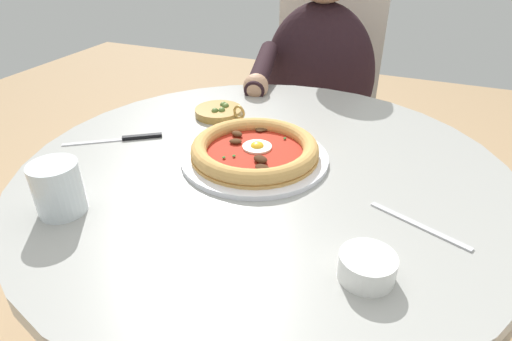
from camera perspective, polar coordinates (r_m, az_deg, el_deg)
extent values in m
cylinder|color=#999993|center=(0.85, 1.11, -0.43)|extent=(0.95, 0.95, 0.04)
cylinder|color=gray|center=(1.07, 0.91, -16.89)|extent=(0.10, 0.10, 0.68)
cylinder|color=white|center=(0.86, -0.17, 1.74)|extent=(0.29, 0.29, 0.01)
cylinder|color=tan|center=(0.85, -0.17, 2.21)|extent=(0.25, 0.25, 0.01)
torus|color=tan|center=(0.85, -0.17, 2.98)|extent=(0.25, 0.25, 0.03)
cylinder|color=#A82314|center=(0.85, -0.17, 2.51)|extent=(0.23, 0.23, 0.00)
cylinder|color=white|center=(0.86, 0.15, 3.20)|extent=(0.06, 0.06, 0.00)
ellipsoid|color=yellow|center=(0.86, 0.15, 3.32)|extent=(0.03, 0.03, 0.02)
ellipsoid|color=#4C2D19|center=(0.88, -2.74, 3.92)|extent=(0.03, 0.03, 0.01)
ellipsoid|color=#3D2314|center=(0.81, 0.70, 1.50)|extent=(0.03, 0.04, 0.01)
ellipsoid|color=#3D2314|center=(0.78, 0.87, 0.37)|extent=(0.03, 0.04, 0.01)
ellipsoid|color=#4C2D19|center=(0.93, 0.84, 5.61)|extent=(0.04, 0.04, 0.01)
ellipsoid|color=#4C2D19|center=(0.91, -2.56, 4.92)|extent=(0.02, 0.03, 0.01)
ellipsoid|color=#2D6B28|center=(0.83, -2.96, 1.98)|extent=(0.01, 0.01, 0.00)
ellipsoid|color=#2D6B28|center=(0.90, 3.86, 4.32)|extent=(0.01, 0.01, 0.00)
ellipsoid|color=#2D6B28|center=(0.82, -4.31, 1.76)|extent=(0.01, 0.01, 0.00)
cylinder|color=silver|center=(0.76, -24.90, -2.17)|extent=(0.08, 0.08, 0.09)
cylinder|color=silver|center=(0.77, -24.56, -3.50)|extent=(0.07, 0.07, 0.05)
cube|color=silver|center=(0.99, -20.98, 3.53)|extent=(0.08, 0.11, 0.00)
cube|color=black|center=(0.98, -14.94, 4.39)|extent=(0.06, 0.08, 0.01)
cylinder|color=white|center=(0.60, 14.58, -12.31)|extent=(0.08, 0.08, 0.04)
cylinder|color=olive|center=(0.60, 14.69, -11.67)|extent=(0.06, 0.06, 0.01)
cylinder|color=olive|center=(1.06, -5.00, 7.79)|extent=(0.11, 0.11, 0.02)
torus|color=olive|center=(1.01, -2.27, 7.76)|extent=(0.01, 0.03, 0.03)
ellipsoid|color=#516B2D|center=(1.07, -4.07, 8.54)|extent=(0.02, 0.02, 0.02)
ellipsoid|color=#516B2D|center=(1.08, -4.38, 8.72)|extent=(0.02, 0.02, 0.02)
ellipsoid|color=#516B2D|center=(1.04, -5.50, 7.89)|extent=(0.02, 0.02, 0.02)
ellipsoid|color=#516B2D|center=(1.04, -4.59, 7.97)|extent=(0.02, 0.02, 0.02)
cube|color=#BCBCC1|center=(0.73, 20.88, -6.83)|extent=(0.07, 0.16, 0.00)
cube|color=#282833|center=(1.68, 7.14, -2.95)|extent=(0.32, 0.37, 0.45)
ellipsoid|color=black|center=(1.48, 8.31, 12.26)|extent=(0.26, 0.39, 0.48)
cylinder|color=black|center=(1.28, 0.85, 13.41)|extent=(0.27, 0.11, 0.10)
sphere|color=tan|center=(1.20, -0.02, 11.17)|extent=(0.07, 0.07, 0.07)
cube|color=beige|center=(1.61, 7.99, 5.08)|extent=(0.48, 0.48, 0.02)
cube|color=beige|center=(1.72, 9.70, 14.85)|extent=(0.07, 0.39, 0.44)
cylinder|color=#B7B2A8|center=(1.60, -0.84, -4.66)|extent=(0.02, 0.02, 0.45)
cylinder|color=#B7B2A8|center=(1.55, 13.47, -6.89)|extent=(0.02, 0.02, 0.45)
cylinder|color=#B7B2A8|center=(1.92, 2.60, 1.94)|extent=(0.02, 0.02, 0.45)
cylinder|color=#B7B2A8|center=(1.88, 14.41, 0.27)|extent=(0.02, 0.02, 0.45)
cylinder|color=#B7B2A8|center=(1.37, 30.85, -17.42)|extent=(0.02, 0.02, 0.45)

